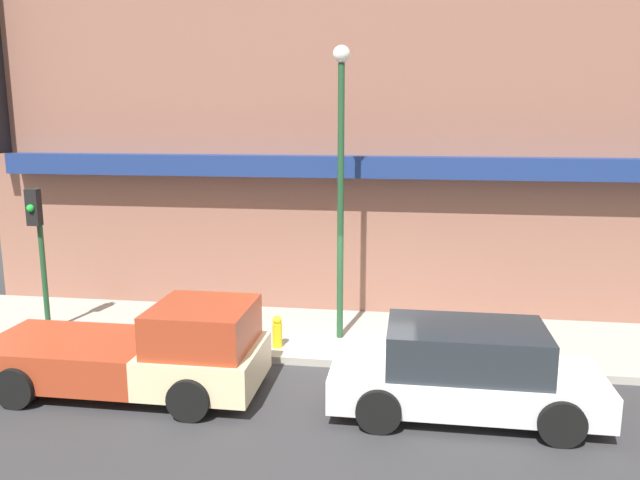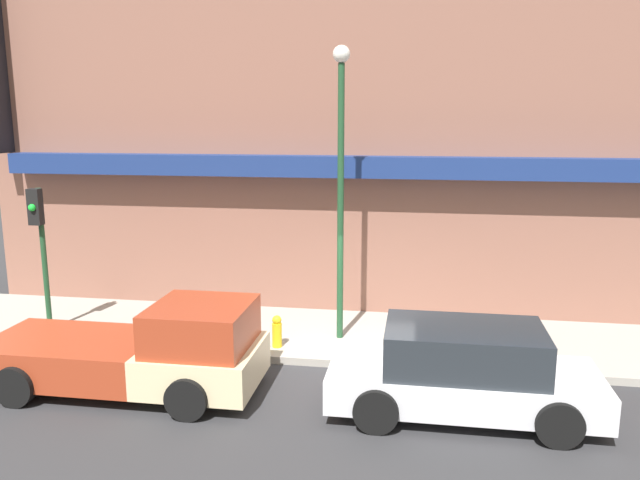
% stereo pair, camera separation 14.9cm
% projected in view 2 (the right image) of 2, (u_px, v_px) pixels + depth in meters
% --- Properties ---
extents(ground_plane, '(80.00, 80.00, 0.00)m').
position_uv_depth(ground_plane, '(351.00, 369.00, 12.52)').
color(ground_plane, '#2D2D30').
extents(sidewalk, '(36.00, 3.33, 0.16)m').
position_uv_depth(sidewalk, '(359.00, 337.00, 14.12)').
color(sidewalk, '#9E998E').
rests_on(sidewalk, ground).
extents(building, '(19.80, 3.80, 10.31)m').
position_uv_depth(building, '(372.00, 128.00, 16.27)').
color(building, brown).
rests_on(building, ground).
extents(pickup_truck, '(5.07, 2.15, 1.70)m').
position_uv_depth(pickup_truck, '(142.00, 352.00, 11.40)').
color(pickup_truck, beige).
rests_on(pickup_truck, ground).
extents(parked_car, '(4.51, 2.02, 1.54)m').
position_uv_depth(parked_car, '(463.00, 372.00, 10.51)').
color(parked_car, silver).
rests_on(parked_car, ground).
extents(fire_hydrant, '(0.21, 0.21, 0.69)m').
position_uv_depth(fire_hydrant, '(277.00, 331.00, 13.23)').
color(fire_hydrant, yellow).
rests_on(fire_hydrant, sidewalk).
extents(street_lamp, '(0.36, 0.36, 6.26)m').
position_uv_depth(street_lamp, '(341.00, 164.00, 13.13)').
color(street_lamp, '#1E4728').
rests_on(street_lamp, sidewalk).
extents(traffic_light, '(0.28, 0.42, 3.28)m').
position_uv_depth(traffic_light, '(40.00, 233.00, 13.87)').
color(traffic_light, '#1E4728').
rests_on(traffic_light, sidewalk).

